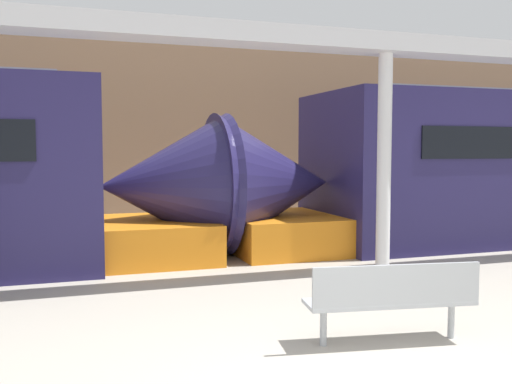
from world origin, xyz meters
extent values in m
cube|color=#937051|center=(0.00, 11.63, 2.50)|extent=(56.00, 0.20, 5.00)
cone|color=#231E4C|center=(1.59, 6.87, 1.32)|extent=(2.31, 2.64, 2.63)
cube|color=orange|center=(1.81, 6.87, 0.35)|extent=(2.08, 2.46, 0.70)
cone|color=#231E4C|center=(-0.49, 6.87, 1.32)|extent=(2.31, 2.64, 2.63)
cube|color=orange|center=(-0.71, 6.87, 0.35)|extent=(2.08, 2.46, 0.70)
cube|color=#ADB2B7|center=(0.92, 1.60, 0.42)|extent=(1.77, 0.70, 0.04)
cube|color=#ADB2B7|center=(0.89, 1.40, 0.64)|extent=(1.71, 0.30, 0.40)
cylinder|color=#ADB2B7|center=(0.24, 1.70, 0.20)|extent=(0.07, 0.07, 0.40)
cylinder|color=#ADB2B7|center=(1.60, 1.49, 0.20)|extent=(0.07, 0.07, 0.40)
cylinder|color=silver|center=(2.59, 4.50, 1.73)|extent=(0.22, 0.22, 3.45)
cube|color=#B7B7BC|center=(2.59, 4.50, 3.59)|extent=(28.00, 0.60, 0.28)
camera|label=1|loc=(-2.19, -3.38, 1.96)|focal=40.00mm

